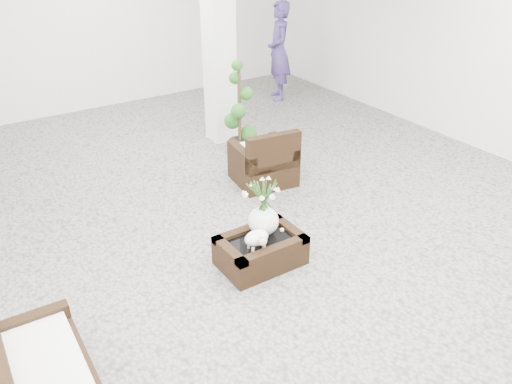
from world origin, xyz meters
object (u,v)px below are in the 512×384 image
topiary (240,109)px  coffee_table (261,252)px  armchair (263,155)px  loveseat (48,378)px

topiary → coffee_table: bearing=-117.4°
armchair → loveseat: size_ratio=0.61×
coffee_table → topiary: size_ratio=0.60×
loveseat → armchair: bearing=-54.8°
coffee_table → topiary: bearing=62.6°
coffee_table → loveseat: loveseat is taller
loveseat → topiary: topiary is taller
coffee_table → armchair: (1.14, 1.64, 0.26)m
armchair → topiary: topiary is taller
coffee_table → armchair: bearing=55.3°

